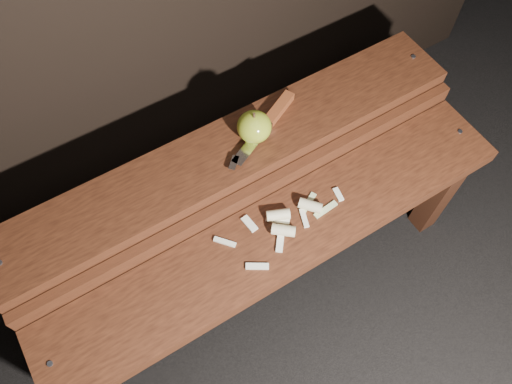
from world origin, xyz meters
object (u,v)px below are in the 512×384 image
bench_rear_tier (234,168)px  apple (254,127)px  bench_front_tier (282,248)px  knife (272,118)px

bench_rear_tier → apple: size_ratio=13.88×
bench_front_tier → apple: size_ratio=13.88×
bench_front_tier → bench_rear_tier: 0.23m
apple → knife: apple is taller
bench_front_tier → bench_rear_tier: (0.00, 0.23, 0.06)m
bench_front_tier → knife: size_ratio=4.83×
bench_front_tier → knife: bearing=63.7°
apple → knife: bearing=16.2°
bench_front_tier → apple: bearing=74.9°
bench_rear_tier → knife: 0.16m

